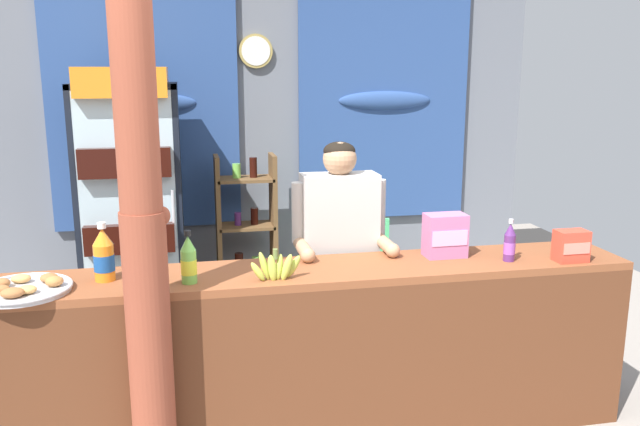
{
  "coord_description": "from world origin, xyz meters",
  "views": [
    {
      "loc": [
        -0.61,
        -2.61,
        1.93
      ],
      "look_at": [
        0.15,
        1.05,
        1.1
      ],
      "focal_mm": 36.73,
      "sensor_mm": 36.0,
      "label": 1
    }
  ],
  "objects": [
    {
      "name": "ground_plane",
      "position": [
        0.0,
        1.12,
        0.0
      ],
      "size": [
        7.31,
        7.31,
        0.0
      ],
      "primitive_type": "plane",
      "color": "gray"
    },
    {
      "name": "back_wall_curtained",
      "position": [
        0.01,
        2.86,
        1.5
      ],
      "size": [
        4.65,
        0.22,
        2.9
      ],
      "color": "slate",
      "rests_on": "ground"
    },
    {
      "name": "stall_counter",
      "position": [
        0.07,
        0.43,
        0.57
      ],
      "size": [
        3.23,
        0.48,
        0.93
      ],
      "color": "brown",
      "rests_on": "ground"
    },
    {
      "name": "timber_post",
      "position": [
        -0.8,
        0.21,
        1.28
      ],
      "size": [
        0.22,
        0.2,
        2.67
      ],
      "color": "brown",
      "rests_on": "ground"
    },
    {
      "name": "drink_fridge",
      "position": [
        -1.01,
        2.23,
        1.07
      ],
      "size": [
        0.72,
        0.73,
        1.94
      ],
      "color": "black",
      "rests_on": "ground"
    },
    {
      "name": "bottle_shelf_rack",
      "position": [
        -0.16,
        2.48,
        0.66
      ],
      "size": [
        0.48,
        0.28,
        1.27
      ],
      "color": "brown",
      "rests_on": "ground"
    },
    {
      "name": "plastic_lawn_chair",
      "position": [
        0.66,
        2.01,
        0.49
      ],
      "size": [
        0.53,
        0.53,
        0.86
      ],
      "color": "#4CC675",
      "rests_on": "ground"
    },
    {
      "name": "shopkeeper",
      "position": [
        0.23,
        0.92,
        0.97
      ],
      "size": [
        0.54,
        0.42,
        1.53
      ],
      "color": "#28282D",
      "rests_on": "ground"
    },
    {
      "name": "soda_bottle_orange_soda",
      "position": [
        -1.02,
        0.55,
        1.05
      ],
      "size": [
        0.1,
        0.1,
        0.29
      ],
      "color": "orange",
      "rests_on": "stall_counter"
    },
    {
      "name": "soda_bottle_grape_soda",
      "position": [
        1.05,
        0.46,
        1.03
      ],
      "size": [
        0.06,
        0.06,
        0.23
      ],
      "color": "#56286B",
      "rests_on": "stall_counter"
    },
    {
      "name": "soda_bottle_lime_soda",
      "position": [
        -0.62,
        0.43,
        1.04
      ],
      "size": [
        0.08,
        0.08,
        0.26
      ],
      "color": "#75C64C",
      "rests_on": "stall_counter"
    },
    {
      "name": "snack_box_crackers",
      "position": [
        1.37,
        0.39,
        1.01
      ],
      "size": [
        0.17,
        0.11,
        0.17
      ],
      "color": "#E5422D",
      "rests_on": "stall_counter"
    },
    {
      "name": "snack_box_wafer",
      "position": [
        0.75,
        0.61,
        1.05
      ],
      "size": [
        0.22,
        0.14,
        0.23
      ],
      "color": "#B76699",
      "rests_on": "stall_counter"
    },
    {
      "name": "pastry_tray",
      "position": [
        -1.36,
        0.44,
        0.95
      ],
      "size": [
        0.44,
        0.44,
        0.06
      ],
      "color": "#BCBCC1",
      "rests_on": "stall_counter"
    },
    {
      "name": "banana_bunch",
      "position": [
        -0.2,
        0.4,
        0.99
      ],
      "size": [
        0.27,
        0.06,
        0.16
      ],
      "color": "#B7C647",
      "rests_on": "stall_counter"
    }
  ]
}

